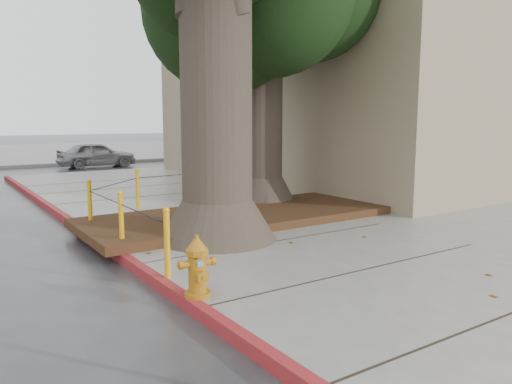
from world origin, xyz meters
The scene contains 12 objects.
ground centered at (0.00, 0.00, 0.00)m, with size 140.00×140.00×0.00m, color #28282B.
sidewalk_main centered at (6.00, 2.50, 0.07)m, with size 16.00×26.00×0.15m, color slate.
sidewalk_far centered at (6.00, 30.00, 0.07)m, with size 16.00×20.00×0.15m, color slate.
curb_red centered at (-2.00, 2.50, 0.07)m, with size 0.14×26.00×0.16m, color maroon.
planter_bed centered at (0.90, 3.90, 0.23)m, with size 6.40×2.60×0.16m, color black.
building_corner centered at (10.00, 8.50, 5.00)m, with size 12.00×13.00×10.00m, color gray.
building_side_white centered at (16.00, 26.00, 4.50)m, with size 10.00×10.00×9.00m, color silver.
building_side_grey centered at (22.00, 32.00, 6.00)m, with size 12.00×14.00×12.00m, color slate.
bollard_ring centered at (-0.87, 4.38, 0.66)m, with size 3.79×5.39×0.95m.
fire_hydrant centered at (-1.90, 0.34, 0.51)m, with size 0.39×0.36×0.74m.
car_silver centered at (2.18, 18.47, 0.59)m, with size 1.39×3.46×1.18m, color #949499.
car_red centered at (7.24, 17.30, 0.56)m, with size 1.18×3.40×1.12m, color maroon.
Camera 1 is at (-4.45, -4.73, 2.22)m, focal length 35.00 mm.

